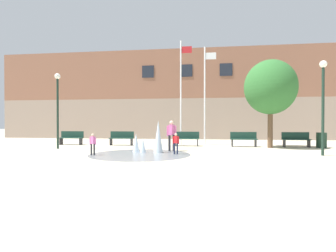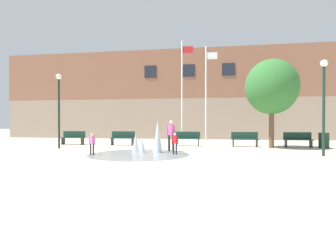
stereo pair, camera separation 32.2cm
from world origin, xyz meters
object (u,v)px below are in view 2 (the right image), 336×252
park_bench_far_right (298,139)px  trash_can (324,140)px  park_bench_center (187,138)px  flagpole_right (206,92)px  park_bench_near_trashcan (245,139)px  park_bench_under_left_flagpole (123,138)px  child_with_pink_shirt (175,142)px  lamp_post_right_lane (324,94)px  lamp_post_left_lane (59,100)px  adult_watching (171,133)px  child_in_fountain (92,142)px  street_tree_near_building (272,87)px  flagpole_left (182,89)px  park_bench_far_left (73,137)px

park_bench_far_right → trash_can: (1.34, -0.24, -0.03)m
park_bench_center → flagpole_right: 3.47m
park_bench_near_trashcan → trash_can: park_bench_near_trashcan is taller
park_bench_under_left_flagpole → child_with_pink_shirt: bearing=-47.9°
lamp_post_right_lane → trash_can: bearing=67.8°
child_with_pink_shirt → lamp_post_left_lane: size_ratio=0.23×
park_bench_near_trashcan → adult_watching: bearing=-142.4°
lamp_post_left_lane → trash_can: 15.51m
child_in_fountain → lamp_post_left_lane: size_ratio=0.23×
park_bench_center → trash_can: bearing=-1.9°
child_in_fountain → park_bench_near_trashcan: bearing=-117.5°
trash_can → flagpole_right: bearing=168.3°
park_bench_near_trashcan → park_bench_far_right: same height
park_bench_far_right → street_tree_near_building: (-1.65, -0.61, 3.08)m
flagpole_left → lamp_post_right_lane: size_ratio=1.66×
park_bench_far_left → park_bench_near_trashcan: same height
child_with_pink_shirt → street_tree_near_building: 7.14m
lamp_post_right_lane → trash_can: size_ratio=4.74×
park_bench_under_left_flagpole → park_bench_far_right: 10.90m
child_with_pink_shirt → trash_can: child_with_pink_shirt is taller
lamp_post_right_lane → park_bench_center: bearing=146.9°
trash_can → park_bench_far_right: bearing=169.9°
park_bench_under_left_flagpole → lamp_post_left_lane: 4.59m
trash_can → child_in_fountain: bearing=-156.6°
child_with_pink_shirt → lamp_post_left_lane: bearing=-159.2°
child_in_fountain → lamp_post_left_lane: (-3.24, 2.63, 2.18)m
adult_watching → flagpole_left: (0.15, 4.39, 2.84)m
flagpole_right → flagpole_left: bearing=180.0°
lamp_post_right_lane → child_in_fountain: bearing=-173.1°
flagpole_left → flagpole_right: (1.62, 0.00, -0.24)m
child_in_fountain → park_bench_far_left: bearing=-27.2°
park_bench_center → park_bench_far_right: (6.62, -0.03, 0.00)m
park_bench_far_left → lamp_post_right_lane: 14.87m
park_bench_under_left_flagpole → trash_can: 12.25m
park_bench_far_left → child_with_pink_shirt: 8.72m
park_bench_far_left → child_with_pink_shirt: bearing=-30.4°
lamp_post_right_lane → park_bench_far_left: bearing=164.0°
park_bench_center → park_bench_far_left: bearing=-179.2°
flagpole_right → lamp_post_right_lane: flagpole_right is taller
lamp_post_left_lane → street_tree_near_building: bearing=10.0°
child_in_fountain → lamp_post_right_lane: size_ratio=0.23×
child_in_fountain → lamp_post_left_lane: bearing=-12.1°
park_bench_far_left → trash_can: (15.72, -0.16, -0.03)m
park_bench_center → lamp_post_left_lane: lamp_post_left_lane is taller
park_bench_far_right → flagpole_left: bearing=170.6°
adult_watching → flagpole_left: size_ratio=0.22×
park_bench_under_left_flagpole → flagpole_right: size_ratio=0.24×
flagpole_right → park_bench_center: bearing=-136.1°
park_bench_near_trashcan → park_bench_far_right: 3.09m
flagpole_left → trash_can: size_ratio=7.86×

